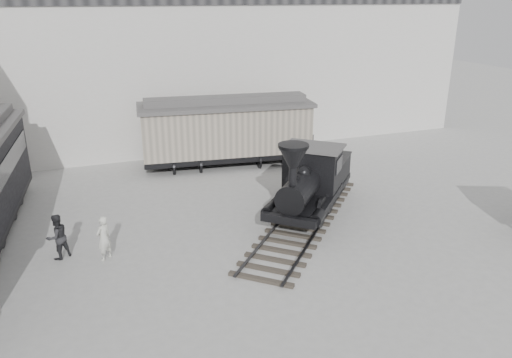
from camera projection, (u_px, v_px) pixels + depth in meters
name	position (u px, v px, depth m)	size (l,w,h in m)	color
ground	(308.00, 271.00, 16.25)	(90.00, 90.00, 0.00)	#9E9E9B
north_wall	(192.00, 52.00, 27.52)	(34.00, 2.51, 11.00)	silver
locomotive	(310.00, 185.00, 20.06)	(8.29, 8.90, 3.53)	#3E382F
boxcar	(226.00, 130.00, 25.91)	(9.19, 3.87, 3.65)	black
visitor_a	(104.00, 238.00, 16.73)	(0.58, 0.38, 1.59)	silver
visitor_b	(57.00, 237.00, 16.81)	(0.78, 0.61, 1.60)	#29292C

